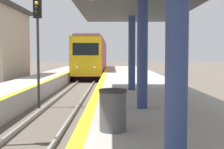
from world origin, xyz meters
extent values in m
cube|color=black|center=(0.00, 34.56, 0.28)|extent=(2.41, 18.27, 0.55)
cube|color=maroon|center=(0.00, 34.56, 2.32)|extent=(2.83, 20.30, 3.54)
cube|color=gold|center=(0.00, 24.49, 2.32)|extent=(2.77, 0.16, 3.47)
cube|color=black|center=(0.00, 24.43, 2.94)|extent=(2.26, 0.06, 1.06)
cube|color=slate|center=(0.00, 34.56, 4.21)|extent=(2.41, 19.28, 0.24)
sphere|color=white|center=(-0.78, 24.43, 1.35)|extent=(0.18, 0.18, 0.18)
sphere|color=white|center=(0.78, 24.43, 1.35)|extent=(0.18, 0.18, 0.18)
cylinder|color=#2D2D2D|center=(-1.09, 11.67, 2.05)|extent=(0.12, 0.12, 4.10)
cube|color=black|center=(-1.09, 11.67, 4.55)|extent=(0.36, 0.20, 0.90)
sphere|color=yellow|center=(-1.09, 11.54, 4.75)|extent=(0.16, 0.16, 0.16)
sphere|color=black|center=(-1.09, 11.54, 4.55)|extent=(0.16, 0.16, 0.16)
sphere|color=black|center=(-1.09, 11.54, 4.35)|extent=(0.16, 0.16, 0.16)
cylinder|color=navy|center=(3.16, 1.70, 2.52)|extent=(0.31, 0.31, 3.26)
cylinder|color=navy|center=(3.16, 6.49, 2.52)|extent=(0.31, 0.31, 3.26)
cylinder|color=navy|center=(3.16, 11.28, 2.52)|extent=(0.31, 0.31, 3.26)
cylinder|color=#4C4C51|center=(2.30, 3.76, 1.29)|extent=(0.55, 0.55, 0.80)
cylinder|color=#262626|center=(2.30, 3.76, 1.72)|extent=(0.58, 0.58, 0.06)
camera|label=1|loc=(2.28, -2.54, 2.45)|focal=50.00mm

